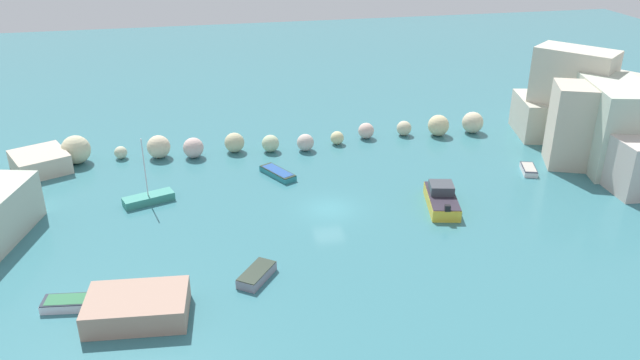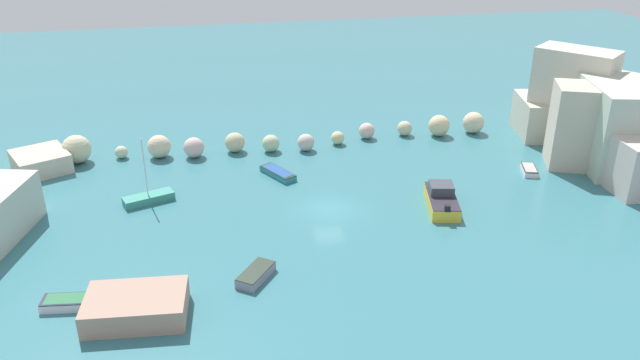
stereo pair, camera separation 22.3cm
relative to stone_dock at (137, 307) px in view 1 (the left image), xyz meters
name	(u,v)px [view 1 (the left image)]	position (x,y,z in m)	size (l,w,h in m)	color
cove_water	(329,209)	(14.76, 11.76, -0.78)	(160.00, 160.00, 0.00)	teal
cliff_headland_right	(615,126)	(44.43, 16.95, 2.43)	(17.54, 21.12, 9.73)	#BDB5A3
rock_breakwater	(267,139)	(11.51, 25.95, 0.30)	(43.43, 3.77, 2.76)	beige
stone_dock	(137,307)	(0.00, 0.00, 0.00)	(6.15, 4.05, 1.56)	tan
moored_boat_0	(278,173)	(11.56, 19.14, -0.48)	(3.07, 4.19, 0.58)	teal
moored_boat_1	(442,199)	(24.08, 10.31, -0.09)	(3.49, 5.94, 1.82)	yellow
moored_boat_2	(149,198)	(0.07, 16.06, -0.40)	(4.42, 2.71, 5.79)	teal
moored_boat_3	(70,303)	(-4.28, 1.96, -0.44)	(3.59, 1.85, 0.65)	white
moored_boat_4	(257,275)	(7.69, 2.69, -0.43)	(3.03, 3.42, 0.70)	gray
moored_boat_5	(529,169)	(34.72, 15.16, -0.49)	(1.98, 2.90, 0.55)	white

